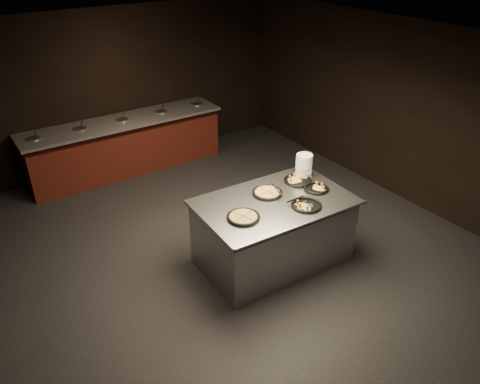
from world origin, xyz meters
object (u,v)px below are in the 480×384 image
(serving_counter, at_px, (273,232))
(plate_stack, at_px, (304,165))
(pan_veggie_whole, at_px, (243,217))
(pan_cheese_whole, at_px, (267,193))

(serving_counter, distance_m, plate_stack, 1.07)
(pan_veggie_whole, xyz_separation_m, pan_cheese_whole, (0.61, 0.32, -0.00))
(serving_counter, height_order, pan_cheese_whole, pan_cheese_whole)
(plate_stack, height_order, pan_cheese_whole, plate_stack)
(plate_stack, bearing_deg, pan_cheese_whole, -169.79)
(serving_counter, relative_size, plate_stack, 6.34)
(plate_stack, xyz_separation_m, pan_cheese_whole, (-0.74, -0.13, -0.14))
(plate_stack, distance_m, pan_cheese_whole, 0.77)
(serving_counter, relative_size, pan_veggie_whole, 4.99)
(plate_stack, distance_m, pan_veggie_whole, 1.43)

